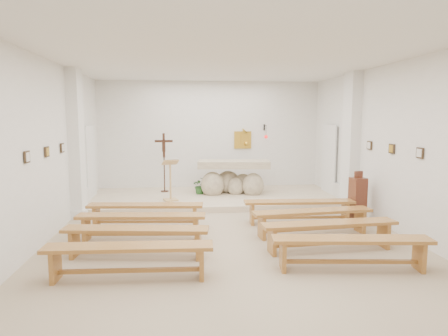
{
  "coord_description": "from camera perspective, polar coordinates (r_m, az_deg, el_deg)",
  "views": [
    {
      "loc": [
        -0.91,
        -7.71,
        2.38
      ],
      "look_at": [
        0.09,
        1.6,
        1.18
      ],
      "focal_mm": 32.0,
      "sensor_mm": 36.0,
      "label": 1
    }
  ],
  "objects": [
    {
      "name": "pilaster_left",
      "position": [
        10.04,
        -20.32,
        3.25
      ],
      "size": [
        0.26,
        0.55,
        3.5
      ],
      "primitive_type": "cube",
      "color": "white",
      "rests_on": "ground"
    },
    {
      "name": "bench_right_second",
      "position": [
        8.29,
        12.52,
        -6.77
      ],
      "size": [
        2.49,
        0.63,
        0.52
      ],
      "rotation": [
        0.0,
        0.0,
        0.1
      ],
      "color": "#B07433",
      "rests_on": "ground"
    },
    {
      "name": "crucifix_stand",
      "position": [
        12.0,
        -8.56,
        1.4
      ],
      "size": [
        0.53,
        0.23,
        1.76
      ],
      "rotation": [
        0.0,
        0.0,
        -0.05
      ],
      "color": "#341C10",
      "rests_on": "sanctuary_platform"
    },
    {
      "name": "station_frame_left_rear",
      "position": [
        9.29,
        -22.1,
        2.69
      ],
      "size": [
        0.03,
        0.2,
        0.2
      ],
      "primitive_type": "cube",
      "color": "#392919",
      "rests_on": "wall_left"
    },
    {
      "name": "pilaster_right",
      "position": [
        10.63,
        17.68,
        3.56
      ],
      "size": [
        0.26,
        0.55,
        3.5
      ],
      "primitive_type": "cube",
      "color": "white",
      "rests_on": "ground"
    },
    {
      "name": "sanctuary_lamp",
      "position": [
        12.71,
        5.99,
        4.68
      ],
      "size": [
        0.11,
        0.36,
        0.44
      ],
      "color": "black",
      "rests_on": "wall_back"
    },
    {
      "name": "bench_left_third",
      "position": [
        7.01,
        -12.46,
        -9.35
      ],
      "size": [
        2.49,
        0.72,
        0.52
      ],
      "rotation": [
        0.0,
        0.0,
        -0.13
      ],
      "color": "#B07433",
      "rests_on": "ground"
    },
    {
      "name": "altar",
      "position": [
        11.67,
        1.28,
        -1.68
      ],
      "size": [
        2.14,
        1.04,
        1.07
      ],
      "rotation": [
        0.0,
        0.0,
        -0.12
      ],
      "color": "beige",
      "rests_on": "sanctuary_platform"
    },
    {
      "name": "donation_pedestal",
      "position": [
        9.68,
        18.53,
        -4.22
      ],
      "size": [
        0.36,
        0.36,
        1.16
      ],
      "rotation": [
        0.0,
        0.0,
        0.17
      ],
      "color": "#5D301A",
      "rests_on": "ground"
    },
    {
      "name": "ground",
      "position": [
        8.12,
        0.61,
        -9.74
      ],
      "size": [
        7.0,
        10.0,
        0.0
      ],
      "primitive_type": "cube",
      "color": "#C2AB8C",
      "rests_on": "ground"
    },
    {
      "name": "wall_back",
      "position": [
        12.75,
        -2.02,
        4.46
      ],
      "size": [
        7.0,
        0.02,
        3.5
      ],
      "primitive_type": "cube",
      "color": "white",
      "rests_on": "ground"
    },
    {
      "name": "radiator_right",
      "position": [
        11.47,
        16.26,
        -3.59
      ],
      "size": [
        0.1,
        0.85,
        0.52
      ],
      "primitive_type": "cube",
      "color": "silver",
      "rests_on": "ground"
    },
    {
      "name": "station_frame_right_rear",
      "position": [
        9.95,
        20.05,
        3.05
      ],
      "size": [
        0.03,
        0.2,
        0.2
      ],
      "primitive_type": "cube",
      "color": "#392919",
      "rests_on": "wall_right"
    },
    {
      "name": "station_frame_left_front",
      "position": [
        7.4,
        -26.33,
        1.42
      ],
      "size": [
        0.03,
        0.2,
        0.2
      ],
      "primitive_type": "cube",
      "color": "#392919",
      "rests_on": "wall_left"
    },
    {
      "name": "bench_left_front",
      "position": [
        8.8,
        -11.14,
        -5.9
      ],
      "size": [
        2.49,
        0.63,
        0.52
      ],
      "rotation": [
        0.0,
        0.0,
        -0.1
      ],
      "color": "#B07433",
      "rests_on": "ground"
    },
    {
      "name": "bench_right_fourth",
      "position": [
        6.62,
        17.74,
        -10.54
      ],
      "size": [
        2.49,
        0.67,
        0.52
      ],
      "rotation": [
        0.0,
        0.0,
        -0.11
      ],
      "color": "#B07433",
      "rests_on": "ground"
    },
    {
      "name": "bench_right_third",
      "position": [
        7.44,
        14.83,
        -8.45
      ],
      "size": [
        2.48,
        0.55,
        0.52
      ],
      "rotation": [
        0.0,
        0.0,
        0.07
      ],
      "color": "#B07433",
      "rests_on": "ground"
    },
    {
      "name": "radiator_left",
      "position": [
        10.91,
        -19.39,
        -4.27
      ],
      "size": [
        0.1,
        0.85,
        0.52
      ],
      "primitive_type": "cube",
      "color": "silver",
      "rests_on": "ground"
    },
    {
      "name": "sanctuary_platform",
      "position": [
        11.48,
        -1.44,
        -4.29
      ],
      "size": [
        6.98,
        3.0,
        0.15
      ],
      "primitive_type": "cube",
      "color": "beige",
      "rests_on": "ground"
    },
    {
      "name": "lectern",
      "position": [
        10.75,
        -7.65,
        -1.67
      ],
      "size": [
        0.48,
        0.43,
        1.15
      ],
      "rotation": [
        0.0,
        0.0,
        0.27
      ],
      "color": "tan",
      "rests_on": "sanctuary_platform"
    },
    {
      "name": "bench_left_fourth",
      "position": [
        6.13,
        -13.42,
        -11.82
      ],
      "size": [
        2.48,
        0.51,
        0.52
      ],
      "rotation": [
        0.0,
        0.0,
        -0.05
      ],
      "color": "#B07433",
      "rests_on": "ground"
    },
    {
      "name": "bench_right_front",
      "position": [
        9.15,
        10.66,
        -5.39
      ],
      "size": [
        2.48,
        0.51,
        0.52
      ],
      "rotation": [
        0.0,
        0.0,
        -0.05
      ],
      "color": "#B07433",
      "rests_on": "ground"
    },
    {
      "name": "bench_left_second",
      "position": [
        7.9,
        -11.72,
        -7.43
      ],
      "size": [
        2.49,
        0.62,
        0.52
      ],
      "rotation": [
        0.0,
        0.0,
        -0.1
      ],
      "color": "#B07433",
      "rests_on": "ground"
    },
    {
      "name": "station_frame_right_front",
      "position": [
        8.21,
        26.19,
        1.94
      ],
      "size": [
        0.03,
        0.2,
        0.2
      ],
      "primitive_type": "cube",
      "color": "#392919",
      "rests_on": "wall_right"
    },
    {
      "name": "station_frame_left_mid",
      "position": [
        8.34,
        -23.98,
        2.13
      ],
      "size": [
        0.03,
        0.2,
        0.2
      ],
      "primitive_type": "cube",
      "color": "#392919",
      "rests_on": "wall_left"
    },
    {
      "name": "wall_right",
      "position": [
        8.9,
        23.57,
        2.63
      ],
      "size": [
        0.02,
        10.0,
        3.5
      ],
      "primitive_type": "cube",
      "color": "white",
      "rests_on": "ground"
    },
    {
      "name": "ceiling",
      "position": [
        7.84,
        0.65,
        15.44
      ],
      "size": [
        7.0,
        10.0,
        0.02
      ],
      "primitive_type": "cube",
      "color": "silver",
      "rests_on": "wall_back"
    },
    {
      "name": "gold_wall_relief",
      "position": [
        12.84,
        2.68,
        4.03
      ],
      "size": [
        0.55,
        0.04,
        0.55
      ],
      "primitive_type": "cube",
      "color": "gold",
      "rests_on": "wall_back"
    },
    {
      "name": "station_frame_right_mid",
      "position": [
        9.07,
        22.83,
        2.55
      ],
      "size": [
        0.03,
        0.2,
        0.2
      ],
      "primitive_type": "cube",
      "color": "#392919",
      "rests_on": "wall_right"
    },
    {
      "name": "wall_left",
      "position": [
        8.15,
        -24.55,
        2.21
      ],
      "size": [
        0.02,
        10.0,
        3.5
      ],
      "primitive_type": "cube",
      "color": "white",
      "rests_on": "ground"
    },
    {
      "name": "potted_plant",
      "position": [
        11.66,
        -3.41,
        -2.5
      ],
      "size": [
        0.51,
        0.47,
        0.5
      ],
      "primitive_type": "imported",
      "rotation": [
        0.0,
        0.0,
        0.2
      ],
      "color": "#245421",
      "rests_on": "sanctuary_platform"
    }
  ]
}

